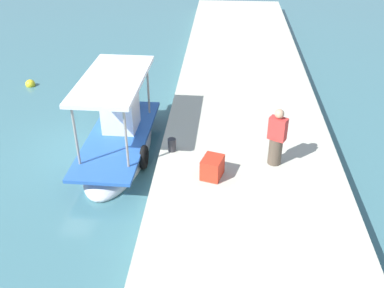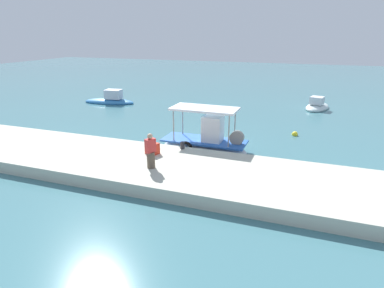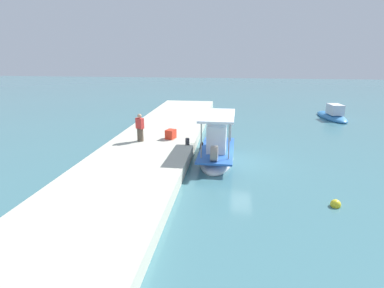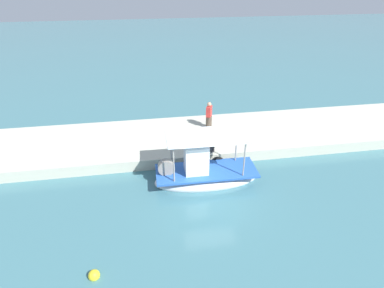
% 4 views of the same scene
% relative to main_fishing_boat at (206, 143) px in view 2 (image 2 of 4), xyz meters
% --- Properties ---
extents(ground_plane, '(120.00, 120.00, 0.00)m').
position_rel_main_fishing_boat_xyz_m(ground_plane, '(-0.05, 0.77, -0.49)').
color(ground_plane, '#41747D').
extents(dock_quay, '(36.00, 5.18, 0.61)m').
position_rel_main_fishing_boat_xyz_m(dock_quay, '(-0.05, -3.98, -0.19)').
color(dock_quay, beige).
rests_on(dock_quay, ground_plane).
extents(main_fishing_boat, '(5.16, 1.98, 2.92)m').
position_rel_main_fishing_boat_xyz_m(main_fishing_boat, '(0.00, 0.00, 0.00)').
color(main_fishing_boat, silver).
rests_on(main_fishing_boat, ground_plane).
extents(fisherman_near_bollard, '(0.50, 0.54, 1.68)m').
position_rel_main_fishing_boat_xyz_m(fisherman_near_bollard, '(-1.22, -4.68, 0.87)').
color(fisherman_near_bollard, brown).
rests_on(fisherman_near_bollard, dock_quay).
extents(mooring_bollard, '(0.24, 0.24, 0.39)m').
position_rel_main_fishing_boat_xyz_m(mooring_bollard, '(-0.79, -1.75, 0.31)').
color(mooring_bollard, '#2D2D33').
rests_on(mooring_bollard, dock_quay).
extents(cargo_crate, '(0.74, 0.66, 0.57)m').
position_rel_main_fishing_boat_xyz_m(cargo_crate, '(-2.00, -2.97, 0.40)').
color(cargo_crate, red).
rests_on(cargo_crate, dock_quay).
extents(marker_buoy, '(0.40, 0.40, 0.40)m').
position_rel_main_fishing_boat_xyz_m(marker_buoy, '(4.81, 4.89, -0.41)').
color(marker_buoy, yellow).
rests_on(marker_buoy, ground_plane).
extents(moored_boat_near, '(2.72, 4.05, 1.41)m').
position_rel_main_fishing_boat_xyz_m(moored_boat_near, '(6.26, 14.08, -0.27)').
color(moored_boat_near, silver).
rests_on(moored_boat_near, ground_plane).
extents(moored_boat_mid, '(5.29, 2.39, 1.60)m').
position_rel_main_fishing_boat_xyz_m(moored_boat_mid, '(-13.01, 9.86, -0.24)').
color(moored_boat_mid, '#3076B7').
rests_on(moored_boat_mid, ground_plane).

